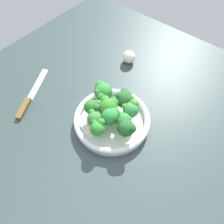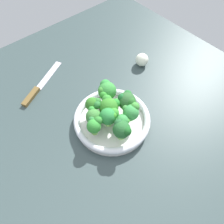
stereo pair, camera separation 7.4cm
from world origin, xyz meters
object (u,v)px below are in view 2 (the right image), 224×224
(broccoli_floret_0, at_px, (127,101))
(broccoli_floret_5, at_px, (131,111))
(broccoli_floret_3, at_px, (106,90))
(broccoli_floret_4, at_px, (122,121))
(broccoli_floret_8, at_px, (93,104))
(knife, at_px, (38,88))
(broccoli_floret_6, at_px, (95,126))
(bowl, at_px, (112,120))
(broccoli_floret_7, at_px, (109,116))
(broccoli_floret_1, at_px, (110,106))
(garlic_bulb, at_px, (142,60))
(broccoli_floret_2, at_px, (122,129))
(broccoli_floret_9, at_px, (93,117))

(broccoli_floret_0, distance_m, broccoli_floret_5, 0.04)
(broccoli_floret_3, bearing_deg, broccoli_floret_4, -18.07)
(broccoli_floret_8, bearing_deg, broccoli_floret_5, 37.34)
(knife, bearing_deg, broccoli_floret_6, 7.20)
(bowl, xyz_separation_m, broccoli_floret_8, (-0.06, -0.03, 0.06))
(broccoli_floret_3, bearing_deg, broccoli_floret_6, -54.16)
(broccoli_floret_6, height_order, broccoli_floret_7, broccoli_floret_7)
(bowl, height_order, broccoli_floret_3, broccoli_floret_3)
(broccoli_floret_5, bearing_deg, broccoli_floret_7, -112.35)
(broccoli_floret_1, distance_m, knife, 0.34)
(bowl, height_order, broccoli_floret_6, broccoli_floret_6)
(broccoli_floret_6, distance_m, broccoli_floret_7, 0.06)
(broccoli_floret_1, relative_size, broccoli_floret_8, 1.11)
(garlic_bulb, bearing_deg, broccoli_floret_6, -67.34)
(broccoli_floret_6, relative_size, knife, 0.27)
(broccoli_floret_4, distance_m, broccoli_floret_8, 0.11)
(broccoli_floret_3, distance_m, broccoli_floret_7, 0.11)
(broccoli_floret_2, xyz_separation_m, broccoli_floret_7, (-0.06, 0.00, -0.00))
(broccoli_floret_7, height_order, knife, broccoli_floret_7)
(broccoli_floret_1, xyz_separation_m, broccoli_floret_3, (-0.06, 0.03, 0.00))
(broccoli_floret_3, height_order, broccoli_floret_9, broccoli_floret_3)
(broccoli_floret_1, height_order, broccoli_floret_5, broccoli_floret_1)
(broccoli_floret_7, bearing_deg, broccoli_floret_3, 144.78)
(bowl, distance_m, broccoli_floret_3, 0.11)
(broccoli_floret_6, relative_size, broccoli_floret_9, 1.08)
(broccoli_floret_3, bearing_deg, broccoli_floret_7, -35.22)
(broccoli_floret_5, relative_size, knife, 0.27)
(bowl, height_order, broccoli_floret_7, broccoli_floret_7)
(broccoli_floret_3, distance_m, broccoli_floret_8, 0.07)
(broccoli_floret_2, height_order, broccoli_floret_8, broccoli_floret_2)
(broccoli_floret_4, bearing_deg, broccoli_floret_7, -147.58)
(bowl, relative_size, broccoli_floret_0, 3.86)
(broccoli_floret_0, bearing_deg, knife, -149.81)
(broccoli_floret_0, relative_size, broccoli_floret_2, 0.95)
(broccoli_floret_9, relative_size, knife, 0.25)
(broccoli_floret_1, relative_size, broccoli_floret_4, 1.29)
(bowl, relative_size, broccoli_floret_3, 3.66)
(broccoli_floret_2, relative_size, broccoli_floret_4, 1.32)
(broccoli_floret_1, bearing_deg, broccoli_floret_9, -93.64)
(broccoli_floret_9, xyz_separation_m, knife, (-0.30, -0.06, -0.07))
(bowl, relative_size, broccoli_floret_1, 3.75)
(broccoli_floret_6, distance_m, garlic_bulb, 0.42)
(broccoli_floret_1, bearing_deg, broccoli_floret_6, -71.86)
(broccoli_floret_7, xyz_separation_m, garlic_bulb, (-0.16, 0.32, -0.06))
(broccoli_floret_1, height_order, broccoli_floret_7, broccoli_floret_7)
(broccoli_floret_5, height_order, broccoli_floret_9, broccoli_floret_5)
(bowl, xyz_separation_m, garlic_bulb, (-0.15, 0.30, 0.01))
(broccoli_floret_4, distance_m, garlic_bulb, 0.36)
(broccoli_floret_8, bearing_deg, broccoli_floret_1, 43.64)
(broccoli_floret_0, bearing_deg, bowl, -92.72)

